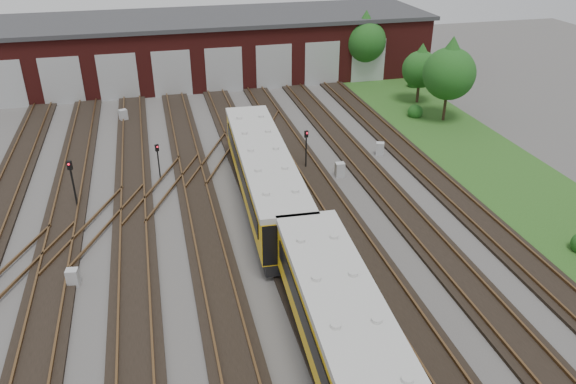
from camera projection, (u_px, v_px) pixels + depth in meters
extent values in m
plane|color=#454240|center=(269.00, 315.00, 25.88)|extent=(120.00, 120.00, 0.00)
cube|color=black|center=(38.00, 351.00, 23.68)|extent=(2.40, 70.00, 0.18)
cube|color=brown|center=(19.00, 351.00, 23.45)|extent=(0.10, 70.00, 0.15)
cube|color=brown|center=(55.00, 345.00, 23.76)|extent=(0.10, 70.00, 0.15)
cube|color=black|center=(135.00, 335.00, 24.54)|extent=(2.40, 70.00, 0.18)
cube|color=brown|center=(118.00, 335.00, 24.31)|extent=(0.10, 70.00, 0.15)
cube|color=brown|center=(152.00, 329.00, 24.62)|extent=(0.10, 70.00, 0.15)
cube|color=black|center=(226.00, 320.00, 25.41)|extent=(2.40, 70.00, 0.18)
cube|color=brown|center=(210.00, 320.00, 25.17)|extent=(0.10, 70.00, 0.15)
cube|color=brown|center=(241.00, 315.00, 25.48)|extent=(0.10, 70.00, 0.15)
cube|color=black|center=(311.00, 306.00, 26.27)|extent=(2.40, 70.00, 0.18)
cube|color=brown|center=(296.00, 306.00, 26.04)|extent=(0.10, 70.00, 0.15)
cube|color=brown|center=(325.00, 301.00, 26.35)|extent=(0.10, 70.00, 0.15)
cube|color=black|center=(390.00, 293.00, 27.13)|extent=(2.40, 70.00, 0.18)
cube|color=brown|center=(376.00, 293.00, 26.90)|extent=(0.10, 70.00, 0.15)
cube|color=brown|center=(404.00, 288.00, 27.21)|extent=(0.10, 70.00, 0.15)
cube|color=black|center=(464.00, 281.00, 28.00)|extent=(2.40, 70.00, 0.18)
cube|color=brown|center=(452.00, 281.00, 27.77)|extent=(0.10, 70.00, 0.15)
cube|color=brown|center=(478.00, 276.00, 28.08)|extent=(0.10, 70.00, 0.15)
cube|color=black|center=(534.00, 270.00, 28.86)|extent=(2.40, 70.00, 0.18)
cube|color=brown|center=(523.00, 269.00, 28.63)|extent=(0.10, 70.00, 0.15)
cube|color=brown|center=(547.00, 265.00, 28.94)|extent=(0.10, 70.00, 0.15)
cube|color=brown|center=(98.00, 224.00, 32.63)|extent=(5.40, 9.62, 0.15)
cube|color=brown|center=(164.00, 186.00, 36.93)|extent=(5.40, 9.62, 0.15)
cube|color=brown|center=(217.00, 156.00, 41.23)|extent=(5.40, 9.62, 0.15)
cube|color=brown|center=(12.00, 273.00, 28.33)|extent=(5.40, 9.62, 0.15)
cube|color=brown|center=(259.00, 132.00, 45.53)|extent=(5.40, 9.62, 0.15)
cube|color=#4C1513|center=(187.00, 50.00, 58.87)|extent=(50.00, 12.00, 6.00)
cube|color=#323234|center=(184.00, 19.00, 57.41)|extent=(51.00, 12.50, 0.40)
cube|color=#AFB1B4|center=(3.00, 85.00, 50.40)|extent=(3.60, 0.12, 4.40)
cube|color=#AFB1B4|center=(62.00, 81.00, 51.48)|extent=(3.60, 0.12, 4.40)
cube|color=#AFB1B4|center=(118.00, 77.00, 52.55)|extent=(3.60, 0.12, 4.40)
cube|color=#AFB1B4|center=(172.00, 74.00, 53.63)|extent=(3.60, 0.12, 4.40)
cube|color=#AFB1B4|center=(224.00, 70.00, 54.71)|extent=(3.60, 0.12, 4.40)
cube|color=#AFB1B4|center=(274.00, 67.00, 55.79)|extent=(3.60, 0.12, 4.40)
cube|color=#AFB1B4|center=(322.00, 64.00, 56.87)|extent=(3.60, 0.12, 4.40)
cube|color=#AFB1B4|center=(368.00, 61.00, 57.95)|extent=(3.60, 0.12, 4.40)
cube|color=#224617|center=(507.00, 178.00, 38.56)|extent=(8.00, 55.00, 0.05)
cube|color=yellow|center=(354.00, 356.00, 20.51)|extent=(3.60, 16.34, 2.38)
cube|color=#B6B6B2|center=(356.00, 328.00, 19.89)|extent=(3.71, 16.35, 0.32)
cube|color=black|center=(316.00, 356.00, 20.14)|extent=(0.76, 14.27, 0.92)
cube|color=black|center=(392.00, 345.00, 20.64)|extent=(0.76, 14.27, 0.92)
cube|color=black|center=(264.00, 195.00, 34.97)|extent=(3.27, 16.33, 0.65)
cube|color=yellow|center=(264.00, 173.00, 34.27)|extent=(3.60, 16.34, 2.38)
cube|color=#B6B6B2|center=(263.00, 153.00, 33.64)|extent=(3.71, 16.35, 0.32)
cube|color=black|center=(240.00, 171.00, 33.89)|extent=(0.76, 14.27, 0.92)
cube|color=black|center=(287.00, 167.00, 34.39)|extent=(0.76, 14.27, 0.92)
cylinder|color=black|center=(159.00, 166.00, 37.65)|extent=(0.09, 0.09, 2.21)
cube|color=black|center=(157.00, 148.00, 37.03)|extent=(0.27, 0.22, 0.47)
sphere|color=red|center=(157.00, 147.00, 36.90)|extent=(0.11, 0.11, 0.11)
cylinder|color=black|center=(74.00, 189.00, 34.21)|extent=(0.11, 0.11, 2.64)
cube|color=black|center=(69.00, 165.00, 33.47)|extent=(0.31, 0.23, 0.56)
sphere|color=red|center=(69.00, 164.00, 33.32)|extent=(0.13, 0.13, 0.13)
cylinder|color=black|center=(306.00, 153.00, 39.33)|extent=(0.10, 0.10, 2.39)
cube|color=black|center=(306.00, 134.00, 38.67)|extent=(0.28, 0.21, 0.49)
sphere|color=red|center=(307.00, 133.00, 38.54)|extent=(0.12, 0.12, 0.12)
cylinder|color=black|center=(254.00, 146.00, 39.84)|extent=(0.10, 0.10, 2.89)
cube|color=black|center=(253.00, 124.00, 39.06)|extent=(0.27, 0.18, 0.51)
sphere|color=red|center=(253.00, 123.00, 38.92)|extent=(0.12, 0.12, 0.12)
cube|color=#ACAEB1|center=(123.00, 116.00, 48.14)|extent=(0.79, 0.73, 1.06)
cube|color=#ACAEB1|center=(73.00, 278.00, 27.61)|extent=(0.64, 0.56, 0.95)
cube|color=#ACAEB1|center=(340.00, 170.00, 38.54)|extent=(0.64, 0.54, 1.02)
cube|color=#ACAEB1|center=(380.00, 149.00, 41.87)|extent=(0.72, 0.67, 0.96)
cylinder|color=#302215|center=(363.00, 69.00, 59.01)|extent=(0.27, 0.27, 2.23)
sphere|color=#184A15|center=(365.00, 41.00, 57.63)|extent=(4.33, 4.33, 4.33)
cone|color=#184A15|center=(366.00, 26.00, 56.91)|extent=(3.71, 3.71, 3.09)
cylinder|color=#302215|center=(418.00, 94.00, 52.48)|extent=(0.26, 0.26, 1.73)
sphere|color=#184A15|center=(420.00, 69.00, 51.42)|extent=(3.36, 3.36, 3.36)
cone|color=#184A15|center=(422.00, 56.00, 50.86)|extent=(2.88, 2.88, 2.40)
cylinder|color=#302215|center=(445.00, 108.00, 48.08)|extent=(0.25, 0.25, 2.24)
sphere|color=#184A15|center=(449.00, 74.00, 46.70)|extent=(4.36, 4.36, 4.36)
cone|color=#184A15|center=(452.00, 55.00, 45.98)|extent=(3.74, 3.74, 3.12)
sphere|color=#184A15|center=(415.00, 110.00, 49.08)|extent=(1.32, 1.32, 1.32)
sphere|color=#184A15|center=(414.00, 81.00, 56.95)|extent=(1.34, 1.34, 1.34)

